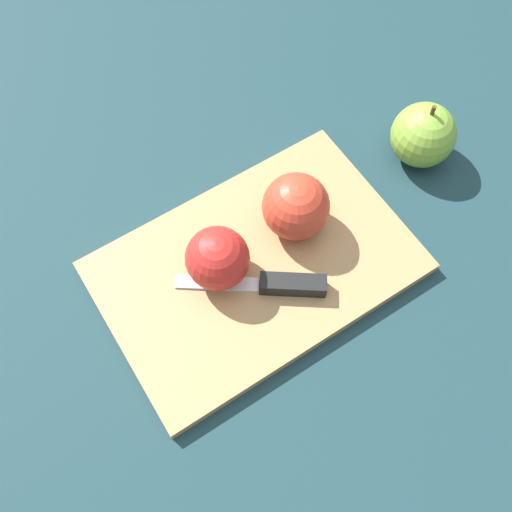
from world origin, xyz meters
TOP-DOWN VIEW (x-y plane):
  - ground_plane at (0.00, 0.00)m, footprint 4.00×4.00m
  - cutting_board at (0.00, 0.00)m, footprint 0.35×0.24m
  - apple_half_left at (-0.06, -0.02)m, footprint 0.07×0.07m
  - apple_half_right at (0.04, -0.01)m, footprint 0.07×0.07m
  - knife at (-0.01, 0.04)m, footprint 0.15×0.10m
  - apple_whole at (-0.25, -0.04)m, footprint 0.08×0.08m

SIDE VIEW (x-z plane):
  - ground_plane at x=0.00m, z-range 0.00..0.00m
  - cutting_board at x=0.00m, z-range 0.00..0.02m
  - knife at x=-0.01m, z-range 0.01..0.03m
  - apple_whole at x=-0.25m, z-range -0.01..0.08m
  - apple_half_right at x=0.04m, z-range 0.02..0.08m
  - apple_half_left at x=-0.06m, z-range 0.02..0.09m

